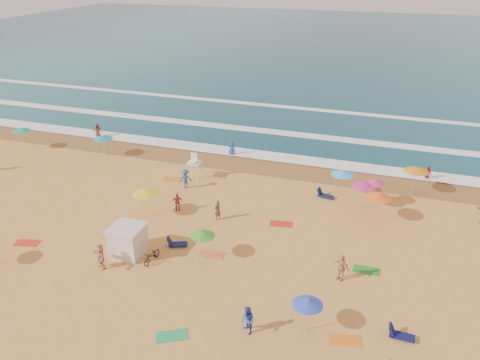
% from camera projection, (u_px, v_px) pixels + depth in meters
% --- Properties ---
extents(ground, '(220.00, 220.00, 0.00)m').
position_uv_depth(ground, '(215.00, 232.00, 34.39)').
color(ground, gold).
rests_on(ground, ground).
extents(ocean, '(220.00, 140.00, 0.18)m').
position_uv_depth(ocean, '(348.00, 45.00, 106.22)').
color(ocean, '#0C4756').
rests_on(ocean, ground).
extents(wet_sand, '(220.00, 220.00, 0.00)m').
position_uv_depth(wet_sand, '(262.00, 166.00, 45.08)').
color(wet_sand, olive).
rests_on(wet_sand, ground).
extents(surf_foam, '(200.00, 18.70, 0.05)m').
position_uv_depth(surf_foam, '(283.00, 135.00, 52.58)').
color(surf_foam, white).
rests_on(surf_foam, ground).
extents(cabana, '(2.00, 2.00, 2.00)m').
position_uv_depth(cabana, '(128.00, 241.00, 31.47)').
color(cabana, silver).
rests_on(cabana, ground).
extents(cabana_roof, '(2.20, 2.20, 0.12)m').
position_uv_depth(cabana_roof, '(126.00, 228.00, 31.01)').
color(cabana_roof, silver).
rests_on(cabana_roof, cabana).
extents(bicycle, '(0.81, 1.76, 0.89)m').
position_uv_depth(bicycle, '(152.00, 256.00, 30.92)').
color(bicycle, black).
rests_on(bicycle, ground).
extents(lifeguard_stand, '(1.20, 1.20, 2.10)m').
position_uv_depth(lifeguard_stand, '(195.00, 168.00, 42.24)').
color(lifeguard_stand, white).
rests_on(lifeguard_stand, ground).
extents(beach_umbrellas, '(48.61, 25.18, 0.75)m').
position_uv_depth(beach_umbrellas, '(226.00, 197.00, 34.83)').
color(beach_umbrellas, '#FF521A').
rests_on(beach_umbrellas, ground).
extents(loungers, '(41.21, 18.81, 0.34)m').
position_uv_depth(loungers, '(283.00, 271.00, 29.86)').
color(loungers, '#101B50').
rests_on(loungers, ground).
extents(towels, '(43.92, 23.17, 0.03)m').
position_uv_depth(towels, '(220.00, 259.00, 31.32)').
color(towels, red).
rests_on(towels, ground).
extents(beachgoers, '(47.00, 24.50, 2.14)m').
position_uv_depth(beachgoers, '(222.00, 203.00, 36.73)').
color(beachgoers, red).
rests_on(beachgoers, ground).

